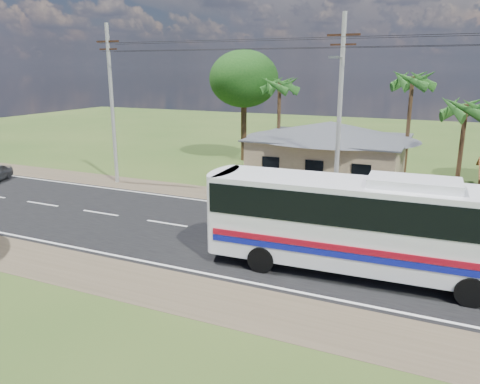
# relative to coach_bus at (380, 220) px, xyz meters

# --- Properties ---
(ground) EXTENTS (120.00, 120.00, 0.00)m
(ground) POSITION_rel_coach_bus_xyz_m (-6.71, 2.08, -2.36)
(ground) COLOR #2B4619
(ground) RESTS_ON ground
(road) EXTENTS (120.00, 16.00, 0.03)m
(road) POSITION_rel_coach_bus_xyz_m (-6.71, 2.08, -2.35)
(road) COLOR black
(road) RESTS_ON ground
(house) EXTENTS (12.40, 10.00, 5.00)m
(house) POSITION_rel_coach_bus_xyz_m (-5.71, 15.08, 0.28)
(house) COLOR tan
(house) RESTS_ON ground
(utility_poles) EXTENTS (32.80, 2.22, 11.00)m
(utility_poles) POSITION_rel_coach_bus_xyz_m (-4.04, 8.57, 3.41)
(utility_poles) COLOR #9E9E99
(utility_poles) RESTS_ON ground
(palm_near) EXTENTS (2.80, 2.80, 6.70)m
(palm_near) POSITION_rel_coach_bus_xyz_m (2.79, 13.08, 3.35)
(palm_near) COLOR #47301E
(palm_near) RESTS_ON ground
(palm_mid) EXTENTS (2.80, 2.80, 8.20)m
(palm_mid) POSITION_rel_coach_bus_xyz_m (-0.71, 17.58, 4.80)
(palm_mid) COLOR #47301E
(palm_mid) RESTS_ON ground
(palm_far) EXTENTS (2.80, 2.80, 7.70)m
(palm_far) POSITION_rel_coach_bus_xyz_m (-10.71, 18.08, 4.32)
(palm_far) COLOR #47301E
(palm_far) RESTS_ON ground
(tree_behind_house) EXTENTS (6.00, 6.00, 9.61)m
(tree_behind_house) POSITION_rel_coach_bus_xyz_m (-14.71, 20.08, 4.75)
(tree_behind_house) COLOR #47301E
(tree_behind_house) RESTS_ON ground
(coach_bus) EXTENTS (13.42, 3.46, 4.13)m
(coach_bus) POSITION_rel_coach_bus_xyz_m (0.00, 0.00, 0.00)
(coach_bus) COLOR white
(coach_bus) RESTS_ON ground
(motorcycle) EXTENTS (1.91, 1.08, 0.95)m
(motorcycle) POSITION_rel_coach_bus_xyz_m (2.51, 7.94, -1.89)
(motorcycle) COLOR black
(motorcycle) RESTS_ON ground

